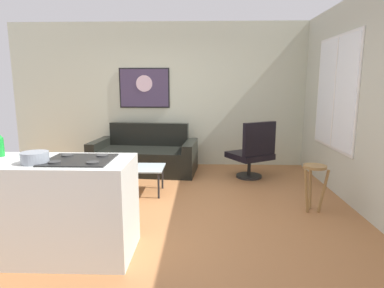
# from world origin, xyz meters

# --- Properties ---
(ground) EXTENTS (6.40, 6.40, 0.04)m
(ground) POSITION_xyz_m (0.00, 0.00, -0.02)
(ground) COLOR #A3693D
(back_wall) EXTENTS (6.40, 0.05, 2.80)m
(back_wall) POSITION_xyz_m (0.00, 2.42, 1.40)
(back_wall) COLOR beige
(back_wall) RESTS_ON ground
(right_wall) EXTENTS (0.05, 6.40, 2.80)m
(right_wall) POSITION_xyz_m (2.62, 0.30, 1.40)
(right_wall) COLOR #BABCA9
(right_wall) RESTS_ON ground
(couch) EXTENTS (1.97, 1.10, 0.88)m
(couch) POSITION_xyz_m (-0.48, 1.82, 0.29)
(couch) COLOR black
(couch) RESTS_ON ground
(coffee_table) EXTENTS (1.03, 0.54, 0.40)m
(coffee_table) POSITION_xyz_m (-0.49, 0.59, 0.37)
(coffee_table) COLOR silver
(coffee_table) RESTS_ON ground
(armchair) EXTENTS (0.87, 0.86, 1.00)m
(armchair) POSITION_xyz_m (1.47, 1.41, 0.47)
(armchair) COLOR black
(armchair) RESTS_ON ground
(bar_stool) EXTENTS (0.34, 0.33, 0.61)m
(bar_stool) POSITION_xyz_m (2.02, -0.06, 0.46)
(bar_stool) COLOR olive
(bar_stool) RESTS_ON ground
(kitchen_counter) EXTENTS (1.47, 0.70, 0.96)m
(kitchen_counter) POSITION_xyz_m (-0.80, -1.22, 0.47)
(kitchen_counter) COLOR silver
(kitchen_counter) RESTS_ON ground
(mixing_bowl) EXTENTS (0.24, 0.24, 0.10)m
(mixing_bowl) POSITION_xyz_m (-0.89, -1.34, 0.98)
(mixing_bowl) COLOR gray
(mixing_bowl) RESTS_ON kitchen_counter
(wall_painting) EXTENTS (0.99, 0.03, 0.78)m
(wall_painting) POSITION_xyz_m (-0.55, 2.38, 1.55)
(wall_painting) COLOR black
(window) EXTENTS (0.03, 1.48, 1.69)m
(window) POSITION_xyz_m (2.59, 0.90, 1.49)
(window) COLOR silver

